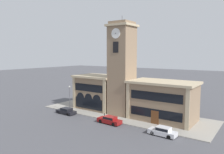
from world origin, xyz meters
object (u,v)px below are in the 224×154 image
parked_car_mid (110,120)px  bollard (104,116)px  street_lamp (70,95)px  parked_car_far (163,131)px  parked_car_near (66,111)px

parked_car_mid → bollard: bearing=-32.9°
parked_car_mid → bollard: size_ratio=4.58×
parked_car_mid → street_lamp: street_lamp is taller
parked_car_far → street_lamp: street_lamp is taller
parked_car_far → parked_car_near: bearing=1.7°
parked_car_near → parked_car_far: size_ratio=1.05×
parked_car_mid → parked_car_far: 10.47m
parked_car_near → parked_car_mid: 11.69m
street_lamp → parked_car_far: bearing=-3.9°
bollard → parked_car_far: bearing=-7.8°
parked_car_near → parked_car_far: 22.15m
parked_car_near → parked_car_far: bearing=-178.3°
parked_car_far → street_lamp: bearing=-2.3°
parked_car_near → bollard: size_ratio=4.47×
parked_car_near → street_lamp: (-0.51, 1.56, 3.24)m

